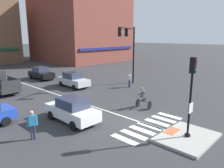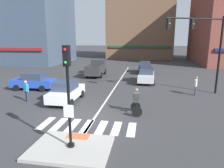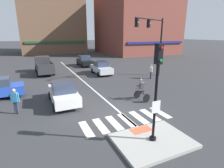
{
  "view_description": "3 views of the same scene",
  "coord_description": "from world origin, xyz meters",
  "px_view_note": "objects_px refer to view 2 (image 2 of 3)",
  "views": [
    {
      "loc": [
        -10.92,
        -8.0,
        5.58
      ],
      "look_at": [
        1.37,
        3.75,
        1.82
      ],
      "focal_mm": 34.58,
      "sensor_mm": 36.0,
      "label": 1
    },
    {
      "loc": [
        3.14,
        -11.01,
        4.76
      ],
      "look_at": [
        0.83,
        2.53,
        1.71
      ],
      "focal_mm": 32.23,
      "sensor_mm": 36.0,
      "label": 2
    },
    {
      "loc": [
        -4.74,
        -9.17,
        4.88
      ],
      "look_at": [
        0.67,
        2.69,
        1.22
      ],
      "focal_mm": 28.29,
      "sensor_mm": 36.0,
      "label": 3
    }
  ],
  "objects_px": {
    "car_silver_eastbound_far": "(146,75)",
    "pedestrian_waiting_far_side": "(196,84)",
    "car_white_westbound_near": "(66,91)",
    "cyclist": "(136,101)",
    "car_black_eastbound_distant": "(145,67)",
    "pickup_truck_charcoal_westbound_distant": "(97,68)",
    "pedestrian_at_curb_left": "(26,89)",
    "traffic_light_mast": "(204,41)",
    "car_blue_cross_left": "(34,81)",
    "signal_pole": "(68,88)"
  },
  "relations": [
    {
      "from": "pickup_truck_charcoal_westbound_distant",
      "to": "cyclist",
      "type": "bearing_deg",
      "value": -66.24
    },
    {
      "from": "car_black_eastbound_distant",
      "to": "pedestrian_waiting_far_side",
      "type": "relative_size",
      "value": 2.46
    },
    {
      "from": "cyclist",
      "to": "pedestrian_at_curb_left",
      "type": "height_order",
      "value": "cyclist"
    },
    {
      "from": "car_white_westbound_near",
      "to": "pickup_truck_charcoal_westbound_distant",
      "type": "bearing_deg",
      "value": 92.32
    },
    {
      "from": "car_blue_cross_left",
      "to": "pedestrian_at_curb_left",
      "type": "relative_size",
      "value": 2.5
    },
    {
      "from": "car_silver_eastbound_far",
      "to": "traffic_light_mast",
      "type": "bearing_deg",
      "value": -42.54
    },
    {
      "from": "pickup_truck_charcoal_westbound_distant",
      "to": "pedestrian_waiting_far_side",
      "type": "relative_size",
      "value": 3.09
    },
    {
      "from": "car_white_westbound_near",
      "to": "cyclist",
      "type": "relative_size",
      "value": 2.44
    },
    {
      "from": "signal_pole",
      "to": "car_black_eastbound_distant",
      "type": "xyz_separation_m",
      "value": [
        2.94,
        21.66,
        -1.99
      ]
    },
    {
      "from": "traffic_light_mast",
      "to": "car_black_eastbound_distant",
      "type": "height_order",
      "value": "traffic_light_mast"
    },
    {
      "from": "signal_pole",
      "to": "car_silver_eastbound_far",
      "type": "relative_size",
      "value": 1.06
    },
    {
      "from": "traffic_light_mast",
      "to": "car_black_eastbound_distant",
      "type": "bearing_deg",
      "value": 114.12
    },
    {
      "from": "car_black_eastbound_distant",
      "to": "pickup_truck_charcoal_westbound_distant",
      "type": "bearing_deg",
      "value": -153.96
    },
    {
      "from": "traffic_light_mast",
      "to": "car_white_westbound_near",
      "type": "xyz_separation_m",
      "value": [
        -10.79,
        -3.93,
        -3.83
      ]
    },
    {
      "from": "car_white_westbound_near",
      "to": "car_silver_eastbound_far",
      "type": "relative_size",
      "value": 0.99
    },
    {
      "from": "signal_pole",
      "to": "car_blue_cross_left",
      "type": "distance_m",
      "value": 12.6
    },
    {
      "from": "car_white_westbound_near",
      "to": "car_silver_eastbound_far",
      "type": "height_order",
      "value": "same"
    },
    {
      "from": "car_white_westbound_near",
      "to": "cyclist",
      "type": "bearing_deg",
      "value": -18.01
    },
    {
      "from": "car_black_eastbound_distant",
      "to": "car_silver_eastbound_far",
      "type": "height_order",
      "value": "same"
    },
    {
      "from": "car_blue_cross_left",
      "to": "cyclist",
      "type": "xyz_separation_m",
      "value": [
        10.18,
        -4.96,
        0.06
      ]
    },
    {
      "from": "pickup_truck_charcoal_westbound_distant",
      "to": "cyclist",
      "type": "relative_size",
      "value": 3.07
    },
    {
      "from": "pedestrian_waiting_far_side",
      "to": "cyclist",
      "type": "bearing_deg",
      "value": -132.26
    },
    {
      "from": "pedestrian_waiting_far_side",
      "to": "car_blue_cross_left",
      "type": "bearing_deg",
      "value": -178.62
    },
    {
      "from": "signal_pole",
      "to": "pedestrian_at_curb_left",
      "type": "relative_size",
      "value": 2.63
    },
    {
      "from": "car_black_eastbound_distant",
      "to": "pedestrian_at_curb_left",
      "type": "height_order",
      "value": "pedestrian_at_curb_left"
    },
    {
      "from": "car_silver_eastbound_far",
      "to": "pedestrian_waiting_far_side",
      "type": "relative_size",
      "value": 2.48
    },
    {
      "from": "signal_pole",
      "to": "traffic_light_mast",
      "type": "bearing_deg",
      "value": 53.5
    },
    {
      "from": "car_black_eastbound_distant",
      "to": "signal_pole",
      "type": "bearing_deg",
      "value": -97.74
    },
    {
      "from": "car_silver_eastbound_far",
      "to": "car_blue_cross_left",
      "type": "bearing_deg",
      "value": -154.92
    },
    {
      "from": "traffic_light_mast",
      "to": "car_blue_cross_left",
      "type": "relative_size",
      "value": 1.6
    },
    {
      "from": "traffic_light_mast",
      "to": "pedestrian_at_curb_left",
      "type": "height_order",
      "value": "traffic_light_mast"
    },
    {
      "from": "car_silver_eastbound_far",
      "to": "pickup_truck_charcoal_westbound_distant",
      "type": "height_order",
      "value": "pickup_truck_charcoal_westbound_distant"
    },
    {
      "from": "car_white_westbound_near",
      "to": "pedestrian_at_curb_left",
      "type": "bearing_deg",
      "value": -169.29
    },
    {
      "from": "car_white_westbound_near",
      "to": "pedestrian_waiting_far_side",
      "type": "relative_size",
      "value": 2.46
    },
    {
      "from": "car_black_eastbound_distant",
      "to": "pedestrian_waiting_far_side",
      "type": "xyz_separation_m",
      "value": [
        4.5,
        -11.42,
        0.17
      ]
    },
    {
      "from": "signal_pole",
      "to": "cyclist",
      "type": "xyz_separation_m",
      "value": [
        2.61,
        4.92,
        -1.93
      ]
    },
    {
      "from": "signal_pole",
      "to": "car_white_westbound_near",
      "type": "height_order",
      "value": "signal_pole"
    },
    {
      "from": "car_silver_eastbound_far",
      "to": "pickup_truck_charcoal_westbound_distant",
      "type": "relative_size",
      "value": 0.8
    },
    {
      "from": "cyclist",
      "to": "pedestrian_at_curb_left",
      "type": "relative_size",
      "value": 1.01
    },
    {
      "from": "car_white_westbound_near",
      "to": "car_blue_cross_left",
      "type": "distance_m",
      "value": 5.62
    },
    {
      "from": "cyclist",
      "to": "pedestrian_at_curb_left",
      "type": "distance_m",
      "value": 8.67
    },
    {
      "from": "car_black_eastbound_distant",
      "to": "pedestrian_waiting_far_side",
      "type": "height_order",
      "value": "pedestrian_waiting_far_side"
    },
    {
      "from": "signal_pole",
      "to": "pickup_truck_charcoal_westbound_distant",
      "type": "bearing_deg",
      "value": 100.37
    },
    {
      "from": "car_black_eastbound_distant",
      "to": "traffic_light_mast",
      "type": "bearing_deg",
      "value": -65.88
    },
    {
      "from": "car_silver_eastbound_far",
      "to": "car_white_westbound_near",
      "type": "bearing_deg",
      "value": -126.75
    },
    {
      "from": "car_silver_eastbound_far",
      "to": "pedestrian_waiting_far_side",
      "type": "distance_m",
      "value": 6.32
    },
    {
      "from": "car_black_eastbound_distant",
      "to": "pickup_truck_charcoal_westbound_distant",
      "type": "xyz_separation_m",
      "value": [
        -6.34,
        -3.1,
        0.17
      ]
    },
    {
      "from": "car_blue_cross_left",
      "to": "pedestrian_at_curb_left",
      "type": "xyz_separation_m",
      "value": [
        1.6,
        -3.74,
        0.17
      ]
    },
    {
      "from": "pickup_truck_charcoal_westbound_distant",
      "to": "pedestrian_at_curb_left",
      "type": "height_order",
      "value": "pickup_truck_charcoal_westbound_distant"
    },
    {
      "from": "car_white_westbound_near",
      "to": "pickup_truck_charcoal_westbound_distant",
      "type": "height_order",
      "value": "pickup_truck_charcoal_westbound_distant"
    }
  ]
}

